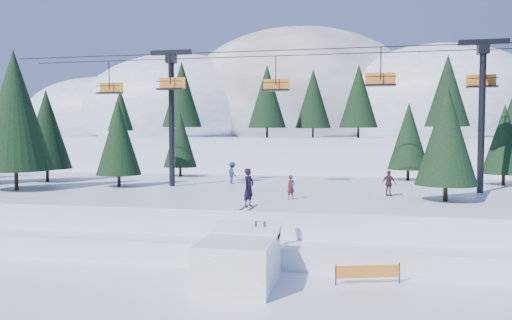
% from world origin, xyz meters
% --- Properties ---
extents(ground, '(160.00, 160.00, 0.00)m').
position_xyz_m(ground, '(0.00, 0.00, 0.00)').
color(ground, white).
rests_on(ground, ground).
extents(mid_shelf, '(70.00, 22.00, 2.50)m').
position_xyz_m(mid_shelf, '(0.00, 18.00, 1.25)').
color(mid_shelf, white).
rests_on(mid_shelf, ground).
extents(berm, '(70.00, 6.00, 1.10)m').
position_xyz_m(berm, '(0.00, 8.00, 0.55)').
color(berm, white).
rests_on(berm, ground).
extents(mountain_ridge, '(119.00, 60.74, 26.46)m').
position_xyz_m(mountain_ridge, '(-5.09, 73.36, 9.64)').
color(mountain_ridge, white).
rests_on(mountain_ridge, ground).
extents(jump_kicker, '(3.02, 4.29, 4.93)m').
position_xyz_m(jump_kicker, '(-0.10, 2.47, 1.14)').
color(jump_kicker, white).
rests_on(jump_kicker, ground).
extents(chairlift, '(46.00, 3.21, 10.28)m').
position_xyz_m(chairlift, '(2.11, 18.05, 9.32)').
color(chairlift, black).
rests_on(chairlift, mid_shelf).
extents(conifer_stand, '(60.55, 17.50, 9.93)m').
position_xyz_m(conifer_stand, '(1.29, 18.11, 7.10)').
color(conifer_stand, black).
rests_on(conifer_stand, mid_shelf).
extents(distant_skiers, '(22.70, 9.56, 1.74)m').
position_xyz_m(distant_skiers, '(3.15, 18.16, 3.33)').
color(distant_skiers, '#3C1C29').
rests_on(distant_skiers, mid_shelf).
extents(banner_near, '(2.75, 0.84, 0.90)m').
position_xyz_m(banner_near, '(5.27, 3.82, 0.54)').
color(banner_near, black).
rests_on(banner_near, ground).
extents(banner_far, '(2.76, 0.81, 0.90)m').
position_xyz_m(banner_far, '(10.90, 5.88, 0.54)').
color(banner_far, black).
rests_on(banner_far, ground).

